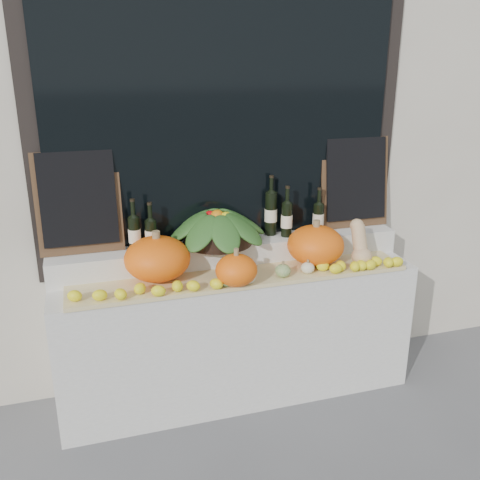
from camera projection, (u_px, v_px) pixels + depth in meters
The scene contains 18 objects.
storefront_facade at pixel (206, 45), 3.60m from camera, with size 7.00×0.94×4.50m.
display_sill at pixel (237, 333), 3.54m from camera, with size 2.30×0.55×0.88m, color silver.
rear_tier at pixel (230, 252), 3.51m from camera, with size 2.30×0.25×0.16m, color silver.
straw_bedding at pixel (242, 277), 3.28m from camera, with size 2.10×0.32×0.03m, color tan.
pumpkin_left at pixel (157, 259), 3.18m from camera, with size 0.40×0.40×0.26m, color #FF660D.
pumpkin_right at pixel (316, 245), 3.43m from camera, with size 0.37×0.37×0.25m, color #FF660D.
pumpkin_center at pixel (236, 270), 3.12m from camera, with size 0.25×0.25×0.19m, color #FF660D.
butternut_squash at pixel (360, 245), 3.43m from camera, with size 0.13×0.20×0.29m.
decorative_gourds at pixel (257, 274), 3.18m from camera, with size 0.62×0.13×0.14m.
lemon_heap at pixel (248, 278), 3.17m from camera, with size 2.20×0.16×0.06m, color yellow, non-canonical shape.
produce_bowl at pixel (217, 227), 3.41m from camera, with size 0.68×0.68×0.23m.
wine_bottle_far_left at pixel (134, 233), 3.27m from camera, with size 0.08×0.08×0.33m.
wine_bottle_near_left at pixel (151, 234), 3.30m from camera, with size 0.08×0.08×0.30m.
wine_bottle_tall at pixel (271, 213), 3.56m from camera, with size 0.08×0.08×0.40m.
wine_bottle_near_right at pixel (287, 219), 3.53m from camera, with size 0.08×0.08×0.34m.
wine_bottle_far_right at pixel (318, 217), 3.63m from camera, with size 0.08×0.08×0.31m.
chalkboard_left at pixel (78, 201), 3.18m from camera, with size 0.50×0.11×0.62m.
chalkboard_right at pixel (355, 181), 3.68m from camera, with size 0.50×0.11×0.62m.
Camera 1 is at (-0.89, -1.49, 2.19)m, focal length 40.00 mm.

